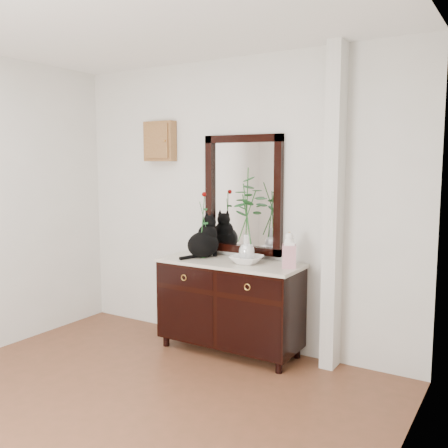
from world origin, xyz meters
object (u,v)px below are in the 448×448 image
Objects in this scene: sideboard at (230,302)px; cat at (203,236)px; lotus_bowl at (247,260)px; ginger_jar at (289,250)px.

sideboard is 0.66m from cat.
ginger_jar is (0.39, 0.03, 0.12)m from lotus_bowl.
cat reaches higher than lotus_bowl.
cat reaches higher than sideboard.
cat is (-0.32, 0.04, 0.58)m from sideboard.
ginger_jar reaches higher than sideboard.
ginger_jar is at bearing 15.27° from cat.
ginger_jar reaches higher than lotus_bowl.
lotus_bowl is at bearing -174.93° from ginger_jar.
ginger_jar is (0.57, 0.02, 0.53)m from sideboard.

